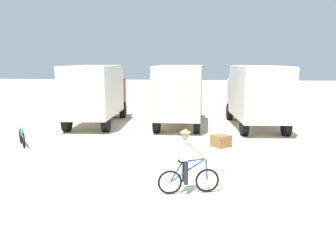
{
  "coord_description": "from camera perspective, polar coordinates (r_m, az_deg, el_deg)",
  "views": [
    {
      "loc": [
        2.21,
        -11.04,
        3.64
      ],
      "look_at": [
        0.57,
        3.46,
        1.1
      ],
      "focal_mm": 40.49,
      "sensor_mm": 36.0,
      "label": 1
    }
  ],
  "objects": [
    {
      "name": "ground_plane",
      "position": [
        11.83,
        -4.69,
        -8.08
      ],
      "size": [
        120.0,
        120.0,
        0.0
      ],
      "primitive_type": "plane",
      "color": "beige"
    },
    {
      "name": "box_truck_white_box",
      "position": [
        21.9,
        -10.76,
        5.08
      ],
      "size": [
        2.73,
        6.87,
        3.35
      ],
      "color": "white",
      "rests_on": "ground"
    },
    {
      "name": "box_truck_cream_rv",
      "position": [
        21.18,
        1.83,
        5.09
      ],
      "size": [
        2.45,
        6.77,
        3.35
      ],
      "color": "beige",
      "rests_on": "ground"
    },
    {
      "name": "box_truck_avon_van",
      "position": [
        21.04,
        13.17,
        4.8
      ],
      "size": [
        2.97,
        6.94,
        3.35
      ],
      "color": "white",
      "rests_on": "ground"
    },
    {
      "name": "cyclist_orange_shirt",
      "position": [
        10.41,
        2.84,
        -5.7
      ],
      "size": [
        1.69,
        0.63,
        1.82
      ],
      "color": "black",
      "rests_on": "ground"
    },
    {
      "name": "bicycle_spare",
      "position": [
        17.44,
        -21.13,
        -1.51
      ],
      "size": [
        1.02,
        1.47,
        0.97
      ],
      "color": "black",
      "rests_on": "ground"
    },
    {
      "name": "supply_crate",
      "position": [
        16.29,
        7.96,
        -2.23
      ],
      "size": [
        0.95,
        0.95,
        0.5
      ],
      "primitive_type": "cube",
      "rotation": [
        0.0,
        0.0,
        2.32
      ],
      "color": "olive",
      "rests_on": "ground"
    }
  ]
}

